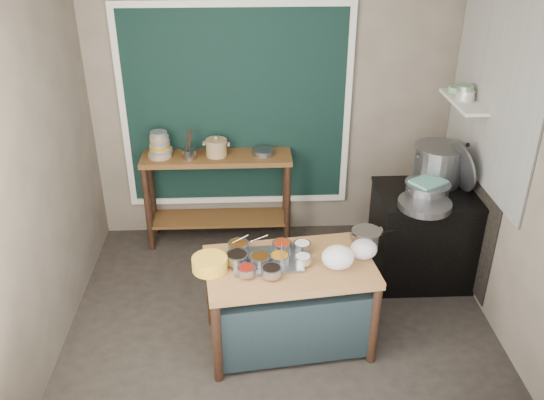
{
  "coord_description": "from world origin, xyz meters",
  "views": [
    {
      "loc": [
        -0.24,
        -3.85,
        3.18
      ],
      "look_at": [
        -0.06,
        0.25,
        1.0
      ],
      "focal_mm": 38.0,
      "sensor_mm": 36.0,
      "label": 1
    }
  ],
  "objects_px": {
    "utensil_cup": "(190,153)",
    "steamer": "(427,189)",
    "yellow_basin": "(210,264)",
    "saucepan": "(366,238)",
    "prep_table": "(289,304)",
    "condiment_tray": "(267,260)",
    "stock_pot": "(438,164)",
    "back_counter": "(219,199)",
    "ceramic_crock": "(216,149)",
    "stove_block": "(425,237)"
  },
  "relations": [
    {
      "from": "yellow_basin",
      "to": "saucepan",
      "type": "xyz_separation_m",
      "value": [
        1.2,
        0.28,
        0.01
      ]
    },
    {
      "from": "stock_pot",
      "to": "steamer",
      "type": "xyz_separation_m",
      "value": [
        -0.16,
        -0.26,
        -0.11
      ]
    },
    {
      "from": "stove_block",
      "to": "condiment_tray",
      "type": "xyz_separation_m",
      "value": [
        -1.47,
        -0.81,
        0.34
      ]
    },
    {
      "from": "prep_table",
      "to": "back_counter",
      "type": "relative_size",
      "value": 0.86
    },
    {
      "from": "ceramic_crock",
      "to": "steamer",
      "type": "distance_m",
      "value": 2.0
    },
    {
      "from": "saucepan",
      "to": "steamer",
      "type": "relative_size",
      "value": 0.6
    },
    {
      "from": "back_counter",
      "to": "steamer",
      "type": "bearing_deg",
      "value": -23.45
    },
    {
      "from": "steamer",
      "to": "stove_block",
      "type": "bearing_deg",
      "value": 45.58
    },
    {
      "from": "condiment_tray",
      "to": "yellow_basin",
      "type": "relative_size",
      "value": 1.95
    },
    {
      "from": "utensil_cup",
      "to": "ceramic_crock",
      "type": "height_order",
      "value": "ceramic_crock"
    },
    {
      "from": "utensil_cup",
      "to": "steamer",
      "type": "height_order",
      "value": "utensil_cup"
    },
    {
      "from": "yellow_basin",
      "to": "back_counter",
      "type": "bearing_deg",
      "value": 90.37
    },
    {
      "from": "condiment_tray",
      "to": "ceramic_crock",
      "type": "bearing_deg",
      "value": 105.55
    },
    {
      "from": "yellow_basin",
      "to": "stock_pot",
      "type": "height_order",
      "value": "stock_pot"
    },
    {
      "from": "saucepan",
      "to": "steamer",
      "type": "bearing_deg",
      "value": 24.22
    },
    {
      "from": "prep_table",
      "to": "condiment_tray",
      "type": "height_order",
      "value": "condiment_tray"
    },
    {
      "from": "stove_block",
      "to": "stock_pot",
      "type": "relative_size",
      "value": 2.0
    },
    {
      "from": "condiment_tray",
      "to": "prep_table",
      "type": "bearing_deg",
      "value": -11.81
    },
    {
      "from": "saucepan",
      "to": "utensil_cup",
      "type": "distance_m",
      "value": 1.97
    },
    {
      "from": "prep_table",
      "to": "saucepan",
      "type": "relative_size",
      "value": 5.26
    },
    {
      "from": "back_counter",
      "to": "saucepan",
      "type": "bearing_deg",
      "value": -48.04
    },
    {
      "from": "prep_table",
      "to": "saucepan",
      "type": "distance_m",
      "value": 0.79
    },
    {
      "from": "steamer",
      "to": "condiment_tray",
      "type": "bearing_deg",
      "value": -151.9
    },
    {
      "from": "utensil_cup",
      "to": "steamer",
      "type": "relative_size",
      "value": 0.38
    },
    {
      "from": "prep_table",
      "to": "ceramic_crock",
      "type": "distance_m",
      "value": 1.81
    },
    {
      "from": "back_counter",
      "to": "yellow_basin",
      "type": "distance_m",
      "value": 1.66
    },
    {
      "from": "back_counter",
      "to": "yellow_basin",
      "type": "bearing_deg",
      "value": -89.63
    },
    {
      "from": "utensil_cup",
      "to": "steamer",
      "type": "bearing_deg",
      "value": -19.8
    },
    {
      "from": "stove_block",
      "to": "ceramic_crock",
      "type": "xyz_separation_m",
      "value": [
        -1.9,
        0.73,
        0.6
      ]
    },
    {
      "from": "stove_block",
      "to": "saucepan",
      "type": "bearing_deg",
      "value": -138.07
    },
    {
      "from": "back_counter",
      "to": "stove_block",
      "type": "bearing_deg",
      "value": -21.02
    },
    {
      "from": "back_counter",
      "to": "saucepan",
      "type": "relative_size",
      "value": 6.11
    },
    {
      "from": "utensil_cup",
      "to": "stock_pot",
      "type": "bearing_deg",
      "value": -12.3
    },
    {
      "from": "saucepan",
      "to": "stock_pot",
      "type": "height_order",
      "value": "stock_pot"
    },
    {
      "from": "prep_table",
      "to": "steamer",
      "type": "relative_size",
      "value": 3.18
    },
    {
      "from": "prep_table",
      "to": "stove_block",
      "type": "height_order",
      "value": "stove_block"
    },
    {
      "from": "ceramic_crock",
      "to": "back_counter",
      "type": "bearing_deg",
      "value": 132.43
    },
    {
      "from": "prep_table",
      "to": "stove_block",
      "type": "relative_size",
      "value": 1.39
    },
    {
      "from": "stove_block",
      "to": "yellow_basin",
      "type": "relative_size",
      "value": 3.44
    },
    {
      "from": "utensil_cup",
      "to": "stock_pot",
      "type": "distance_m",
      "value": 2.3
    },
    {
      "from": "ceramic_crock",
      "to": "prep_table",
      "type": "bearing_deg",
      "value": -69.27
    },
    {
      "from": "stock_pot",
      "to": "steamer",
      "type": "bearing_deg",
      "value": -120.65
    },
    {
      "from": "back_counter",
      "to": "steamer",
      "type": "height_order",
      "value": "steamer"
    },
    {
      "from": "stove_block",
      "to": "condiment_tray",
      "type": "bearing_deg",
      "value": -150.95
    },
    {
      "from": "ceramic_crock",
      "to": "yellow_basin",
      "type": "bearing_deg",
      "value": -89.76
    },
    {
      "from": "utensil_cup",
      "to": "saucepan",
      "type": "bearing_deg",
      "value": -41.68
    },
    {
      "from": "stove_block",
      "to": "saucepan",
      "type": "relative_size",
      "value": 3.79
    },
    {
      "from": "saucepan",
      "to": "ceramic_crock",
      "type": "bearing_deg",
      "value": 114.65
    },
    {
      "from": "back_counter",
      "to": "stove_block",
      "type": "distance_m",
      "value": 2.04
    },
    {
      "from": "yellow_basin",
      "to": "stock_pot",
      "type": "xyz_separation_m",
      "value": [
        1.98,
        1.1,
        0.26
      ]
    }
  ]
}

